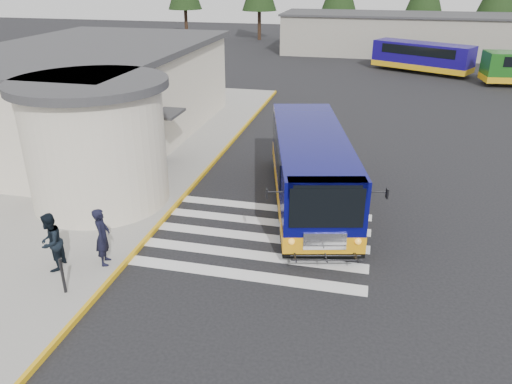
% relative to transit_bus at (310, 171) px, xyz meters
% --- Properties ---
extents(ground, '(140.00, 140.00, 0.00)m').
position_rel_transit_bus_xyz_m(ground, '(-0.99, -2.42, -1.36)').
color(ground, black).
rests_on(ground, ground).
extents(sidewalk, '(10.00, 34.00, 0.15)m').
position_rel_transit_bus_xyz_m(sidewalk, '(-9.99, 1.58, -1.29)').
color(sidewalk, gray).
rests_on(sidewalk, ground).
extents(curb_strip, '(0.12, 34.00, 0.16)m').
position_rel_transit_bus_xyz_m(curb_strip, '(-5.04, 1.58, -1.28)').
color(curb_strip, gold).
rests_on(curb_strip, ground).
extents(station_building, '(12.70, 18.70, 4.80)m').
position_rel_transit_bus_xyz_m(station_building, '(-11.83, 4.48, 1.20)').
color(station_building, beige).
rests_on(station_building, ground).
extents(crosswalk, '(8.00, 5.35, 0.01)m').
position_rel_transit_bus_xyz_m(crosswalk, '(-1.49, -3.22, -1.36)').
color(crosswalk, silver).
rests_on(crosswalk, ground).
extents(depot_building, '(26.40, 8.40, 4.20)m').
position_rel_transit_bus_xyz_m(depot_building, '(5.01, 39.58, 0.74)').
color(depot_building, gray).
rests_on(depot_building, ground).
extents(transit_bus, '(5.22, 10.39, 2.85)m').
position_rel_transit_bus_xyz_m(transit_bus, '(0.00, 0.00, 0.00)').
color(transit_bus, '#070855').
rests_on(transit_bus, ground).
extents(pedestrian_a, '(0.64, 0.79, 1.88)m').
position_rel_transit_bus_xyz_m(pedestrian_a, '(-5.58, -6.17, -0.27)').
color(pedestrian_a, black).
rests_on(pedestrian_a, sidewalk).
extents(pedestrian_b, '(0.85, 1.01, 1.85)m').
position_rel_transit_bus_xyz_m(pedestrian_b, '(-6.95, -6.82, -0.29)').
color(pedestrian_b, black).
rests_on(pedestrian_b, sidewalk).
extents(bollard, '(0.09, 0.09, 1.10)m').
position_rel_transit_bus_xyz_m(bollard, '(-5.94, -7.85, -0.66)').
color(bollard, black).
rests_on(bollard, sidewalk).
extents(far_bus_a, '(8.79, 6.15, 2.23)m').
position_rel_transit_bus_xyz_m(far_bus_a, '(6.06, 29.37, 0.09)').
color(far_bus_a, '#130865').
rests_on(far_bus_a, ground).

